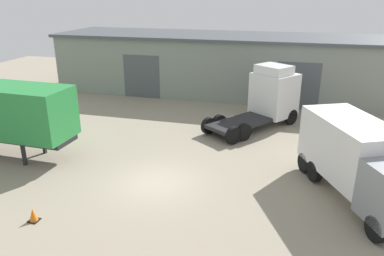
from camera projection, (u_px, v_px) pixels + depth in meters
ground_plane at (156, 183)px, 17.79m from camera, size 60.00×60.00×0.00m
warehouse_building at (224, 64)px, 32.73m from camera, size 29.35×7.42×5.06m
tractor_unit_white at (268, 97)px, 25.05m from camera, size 5.92×6.87×3.99m
box_truck_grey at (360, 158)px, 15.97m from camera, size 5.06×7.13×3.31m
gravel_pile at (355, 137)px, 21.49m from camera, size 2.93×2.93×1.35m
traffic_cone at (33, 215)px, 14.76m from camera, size 0.40×0.40×0.55m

